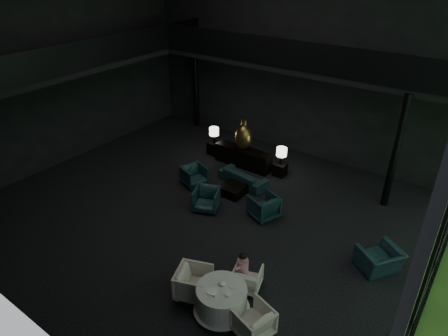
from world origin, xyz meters
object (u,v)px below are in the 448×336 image
Objects in this scene: console at (243,157)px; dining_table at (222,301)px; dining_chair_west at (194,280)px; side_table_right at (280,170)px; table_lamp_right at (282,153)px; lounge_armchair_west at (194,174)px; lounge_armchair_east at (264,204)px; side_table_left at (215,148)px; dining_chair_east at (253,319)px; lounge_armchair_south at (206,197)px; child at (243,263)px; bronze_urn at (244,136)px; table_lamp_left at (214,132)px; dining_chair_north at (247,278)px; coffee_table at (233,190)px; sofa at (243,176)px; window_armchair at (380,256)px.

console reaches higher than dining_table.
side_table_right is at bearing -10.22° from dining_chair_west.
table_lamp_right reaches higher than lounge_armchair_west.
side_table_left is at bearing -101.83° from lounge_armchair_east.
lounge_armchair_east reaches higher than dining_chair_east.
child is at bearing -60.10° from lounge_armchair_south.
lounge_armchair_east is at bearing -45.54° from bronze_urn.
table_lamp_left reaches higher than dining_chair_north.
side_table_left is at bearing 173.25° from console.
lounge_armchair_east is at bearing 107.15° from dining_table.
side_table_right is 7.50m from dining_chair_east.
side_table_left reaches higher than coffee_table.
bronze_urn is at bearing -71.52° from dining_chair_north.
dining_table reaches higher than side_table_right.
child is at bearing -70.28° from table_lamp_right.
side_table_right is at bearing 52.81° from lounge_armchair_south.
coffee_table is (0.11, -0.84, -0.16)m from sofa.
console is 6.96m from window_armchair.
lounge_armchair_south is at bearing -49.89° from window_armchair.
sofa is at bearing 0.23° from dining_chair_west.
dining_table is at bearing -51.66° from side_table_left.
child is at bearing -9.44° from window_armchair.
coffee_table is 1.22× the size of dining_chair_north.
coffee_table is 5.96m from dining_chair_east.
console is at bearing -113.67° from lounge_armchair_east.
dining_table reaches higher than side_table_left.
lounge_armchair_west is at bearing -131.75° from table_lamp_right.
side_table_right is 2.89m from lounge_armchair_east.
bronze_urn is at bearing -6.83° from side_table_left.
bronze_urn reaches higher than child.
side_table_left is 0.31× the size of sofa.
side_table_right is at bearing -87.24° from window_armchair.
side_table_left is at bearing -62.67° from dining_chair_north.
dining_chair_north is (3.80, -5.52, -0.06)m from console.
console is 3.03× the size of coffee_table.
lounge_armchair_east is 1.51× the size of child.
table_lamp_right reaches higher than side_table_left.
table_lamp_left is 9.27m from dining_chair_east.
dining_chair_west reaches higher than dining_chair_north.
console is 1.62m from side_table_right.
lounge_armchair_south is at bearing 95.15° from sofa.
side_table_left is 7.81m from child.
child is (-2.69, -2.71, 0.30)m from window_armchair.
dining_chair_west is at bearing -56.45° from table_lamp_left.
sofa is 1.88× the size of lounge_armchair_south.
dining_chair_north is (4.46, -3.21, -0.11)m from lounge_armchair_west.
lounge_armchair_west is (-2.26, -2.53, -0.54)m from table_lamp_right.
console reaches higher than sofa.
lounge_armchair_west is at bearing 120.96° from lounge_armchair_south.
console is 1.94× the size of bronze_urn.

